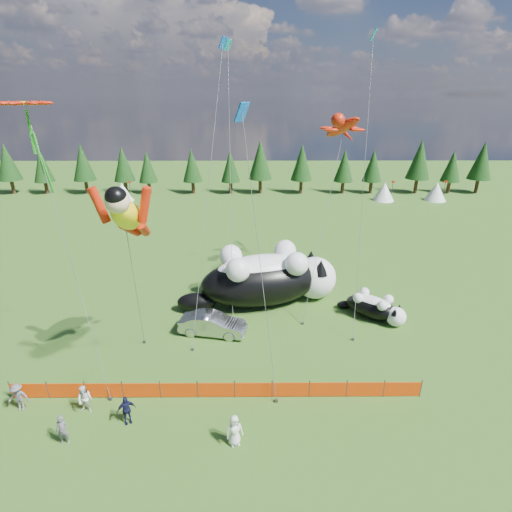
# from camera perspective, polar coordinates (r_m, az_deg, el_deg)

# --- Properties ---
(ground) EXTENTS (160.00, 160.00, 0.00)m
(ground) POSITION_cam_1_polar(r_m,az_deg,el_deg) (25.28, -5.06, -14.94)
(ground) COLOR #12370A
(ground) RESTS_ON ground
(safety_fence) EXTENTS (22.06, 0.06, 1.10)m
(safety_fence) POSITION_cam_1_polar(r_m,az_deg,el_deg) (22.64, -5.71, -18.49)
(safety_fence) COLOR #262626
(safety_fence) RESTS_ON ground
(tree_line) EXTENTS (90.00, 4.00, 8.00)m
(tree_line) POSITION_cam_1_polar(r_m,az_deg,el_deg) (66.10, -2.14, 12.33)
(tree_line) COLOR black
(tree_line) RESTS_ON ground
(festival_tents) EXTENTS (50.00, 3.20, 2.80)m
(festival_tents) POSITION_cam_1_polar(r_m,az_deg,el_deg) (62.32, 8.05, 9.09)
(festival_tents) COLOR white
(festival_tents) RESTS_ON ground
(cat_large) EXTENTS (12.41, 6.54, 4.54)m
(cat_large) POSITION_cam_1_polar(r_m,az_deg,el_deg) (30.68, 1.77, -3.06)
(cat_large) COLOR black
(cat_large) RESTS_ON ground
(cat_small) EXTENTS (4.41, 3.88, 1.89)m
(cat_small) POSITION_cam_1_polar(r_m,az_deg,el_deg) (30.36, 16.58, -7.01)
(cat_small) COLOR black
(cat_small) RESTS_ON ground
(car) EXTENTS (4.72, 2.35, 1.49)m
(car) POSITION_cam_1_polar(r_m,az_deg,el_deg) (27.57, -6.20, -9.65)
(car) COLOR #B3B2B7
(car) RESTS_ON ground
(spectator_a) EXTENTS (0.60, 0.41, 1.59)m
(spectator_a) POSITION_cam_1_polar(r_m,az_deg,el_deg) (22.00, -25.90, -21.49)
(spectator_a) COLOR #56555A
(spectator_a) RESTS_ON ground
(spectator_b) EXTENTS (0.83, 0.56, 1.59)m
(spectator_b) POSITION_cam_1_polar(r_m,az_deg,el_deg) (23.25, -23.25, -18.31)
(spectator_b) COLOR silver
(spectator_b) RESTS_ON ground
(spectator_c) EXTENTS (1.03, 0.85, 1.57)m
(spectator_c) POSITION_cam_1_polar(r_m,az_deg,el_deg) (21.99, -18.05, -20.18)
(spectator_c) COLOR #131435
(spectator_c) RESTS_ON ground
(spectator_d) EXTENTS (1.07, 0.60, 1.61)m
(spectator_d) POSITION_cam_1_polar(r_m,az_deg,el_deg) (24.85, -30.85, -16.94)
(spectator_d) COLOR #56555A
(spectator_d) RESTS_ON ground
(spectator_e) EXTENTS (0.92, 0.75, 1.62)m
(spectator_e) POSITION_cam_1_polar(r_m,az_deg,el_deg) (20.10, -3.08, -23.62)
(spectator_e) COLOR silver
(spectator_e) RESTS_ON ground
(superhero_kite) EXTENTS (4.75, 5.65, 11.87)m
(superhero_kite) POSITION_cam_1_polar(r_m,az_deg,el_deg) (20.98, -17.91, 5.53)
(superhero_kite) COLOR yellow
(superhero_kite) RESTS_ON ground
(gecko_kite) EXTENTS (5.93, 11.01, 15.17)m
(gecko_kite) POSITION_cam_1_polar(r_m,az_deg,el_deg) (32.60, 12.19, 17.50)
(gecko_kite) COLOR red
(gecko_kite) RESTS_ON ground
(flower_kite) EXTENTS (5.04, 5.44, 15.50)m
(flower_kite) POSITION_cam_1_polar(r_m,az_deg,el_deg) (23.48, -30.03, 17.95)
(flower_kite) COLOR red
(flower_kite) RESTS_ON ground
(diamond_kite_a) EXTENTS (2.51, 5.92, 19.06)m
(diamond_kite_a) POSITION_cam_1_polar(r_m,az_deg,el_deg) (26.55, -5.03, 25.78)
(diamond_kite_a) COLOR blue
(diamond_kite_a) RESTS_ON ground
(diamond_kite_b) EXTENTS (1.41, 6.90, 19.87)m
(diamond_kite_b) POSITION_cam_1_polar(r_m,az_deg,el_deg) (29.50, 16.30, 26.23)
(diamond_kite_b) COLOR #0B8688
(diamond_kite_b) RESTS_ON ground
(diamond_kite_c) EXTENTS (2.15, 1.37, 15.35)m
(diamond_kite_c) POSITION_cam_1_polar(r_m,az_deg,el_deg) (17.52, -1.81, 18.22)
(diamond_kite_c) COLOR blue
(diamond_kite_c) RESTS_ON ground
(diamond_kite_d) EXTENTS (0.75, 8.14, 19.93)m
(diamond_kite_d) POSITION_cam_1_polar(r_m,az_deg,el_deg) (32.42, -4.00, 26.36)
(diamond_kite_d) COLOR #0B8688
(diamond_kite_d) RESTS_ON ground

